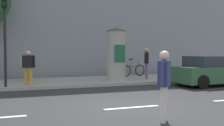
% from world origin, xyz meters
% --- Properties ---
extents(ground_plane, '(80.00, 80.00, 0.00)m').
position_xyz_m(ground_plane, '(0.00, 0.00, 0.00)').
color(ground_plane, '#2B2B2D').
extents(sidewalk_curb, '(36.00, 4.00, 0.15)m').
position_xyz_m(sidewalk_curb, '(0.00, 7.00, 0.07)').
color(sidewalk_curb, '#9E9B93').
rests_on(sidewalk_curb, ground_plane).
extents(lane_markings, '(25.80, 0.16, 0.01)m').
position_xyz_m(lane_markings, '(0.00, 0.00, 0.00)').
color(lane_markings, silver).
rests_on(lane_markings, ground_plane).
extents(traffic_light, '(0.24, 0.45, 4.19)m').
position_xyz_m(traffic_light, '(-3.70, 5.24, 2.97)').
color(traffic_light, black).
rests_on(traffic_light, sidewalk_curb).
extents(poster_column, '(1.09, 1.09, 2.85)m').
position_xyz_m(poster_column, '(1.82, 6.07, 1.59)').
color(poster_column, '#9E9B93').
rests_on(poster_column, sidewalk_curb).
extents(pedestrian_with_backpack, '(0.50, 0.53, 1.75)m').
position_xyz_m(pedestrian_with_backpack, '(0.04, -1.82, 1.04)').
color(pedestrian_with_backpack, silver).
rests_on(pedestrian_with_backpack, ground_plane).
extents(pedestrian_in_light_jacket, '(0.61, 0.50, 1.52)m').
position_xyz_m(pedestrian_in_light_jacket, '(-2.67, 7.44, 1.05)').
color(pedestrian_in_light_jacket, '#B78C33').
rests_on(pedestrian_in_light_jacket, sidewalk_curb).
extents(pedestrian_in_red_top, '(0.58, 0.53, 1.60)m').
position_xyz_m(pedestrian_in_red_top, '(-2.69, 5.74, 1.11)').
color(pedestrian_in_red_top, '#B78C33').
rests_on(pedestrian_in_red_top, sidewalk_curb).
extents(pedestrian_near_pole, '(0.39, 0.52, 1.75)m').
position_xyz_m(pedestrian_near_pole, '(3.75, 6.33, 1.17)').
color(pedestrian_near_pole, '#724C84').
rests_on(pedestrian_near_pole, sidewalk_curb).
extents(bicycle_leaning, '(1.75, 0.37, 1.09)m').
position_xyz_m(bicycle_leaning, '(3.68, 8.02, 0.54)').
color(bicycle_leaning, black).
rests_on(bicycle_leaning, sidewalk_curb).
extents(parked_car_blue, '(4.50, 2.09, 1.48)m').
position_xyz_m(parked_car_blue, '(6.23, 3.63, 0.72)').
color(parked_car_blue, '#2D5938').
rests_on(parked_car_blue, ground_plane).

